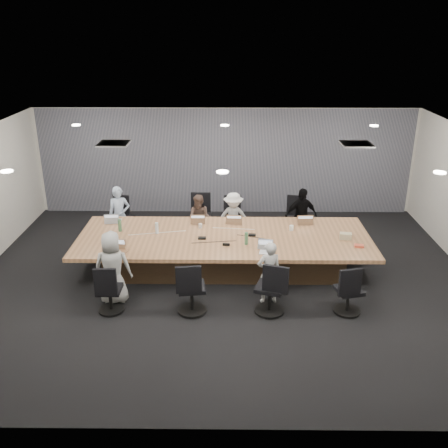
{
  "coord_description": "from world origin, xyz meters",
  "views": [
    {
      "loc": [
        0.1,
        -8.91,
        4.81
      ],
      "look_at": [
        0.0,
        0.4,
        1.05
      ],
      "focal_mm": 40.0,
      "sensor_mm": 36.0,
      "label": 1
    }
  ],
  "objects_px": {
    "person_4": "(113,268)",
    "stapler": "(226,244)",
    "chair_7": "(348,294)",
    "laptop_4": "(119,252)",
    "chair_1": "(201,219)",
    "person_0": "(120,215)",
    "laptop_6": "(267,253)",
    "person_3": "(301,216)",
    "laptop_2": "(234,221)",
    "chair_2": "(233,222)",
    "chair_4": "(110,293)",
    "laptop_1": "(198,221)",
    "person_2": "(233,218)",
    "chair_5": "(192,291)",
    "laptop_3": "(304,222)",
    "mug_brown": "(113,237)",
    "bottle_green_right": "(246,238)",
    "chair_3": "(298,222)",
    "person_1": "(200,219)",
    "laptop_0": "(114,221)",
    "bottle_green_left": "(120,225)",
    "chair_6": "(270,291)",
    "canvas_bag": "(346,236)",
    "snack_packet": "(359,246)",
    "chair_0": "(123,221)",
    "conference_table": "(224,251)",
    "bottle_clear": "(157,228)",
    "person_6": "(269,273)"
  },
  "relations": [
    {
      "from": "conference_table",
      "to": "chair_2",
      "type": "height_order",
      "value": "chair_2"
    },
    {
      "from": "chair_6",
      "to": "canvas_bag",
      "type": "distance_m",
      "value": 2.31
    },
    {
      "from": "person_0",
      "to": "snack_packet",
      "type": "distance_m",
      "value": 5.42
    },
    {
      "from": "person_3",
      "to": "laptop_2",
      "type": "bearing_deg",
      "value": -175.56
    },
    {
      "from": "chair_6",
      "to": "person_6",
      "type": "relative_size",
      "value": 0.69
    },
    {
      "from": "chair_3",
      "to": "laptop_6",
      "type": "relative_size",
      "value": 2.65
    },
    {
      "from": "bottle_clear",
      "to": "person_1",
      "type": "bearing_deg",
      "value": 55.91
    },
    {
      "from": "conference_table",
      "to": "person_1",
      "type": "height_order",
      "value": "person_1"
    },
    {
      "from": "person_0",
      "to": "chair_3",
      "type": "bearing_deg",
      "value": -5.42
    },
    {
      "from": "chair_6",
      "to": "stapler",
      "type": "height_order",
      "value": "chair_6"
    },
    {
      "from": "chair_7",
      "to": "laptop_6",
      "type": "distance_m",
      "value": 1.7
    },
    {
      "from": "conference_table",
      "to": "laptop_0",
      "type": "xyz_separation_m",
      "value": [
        -2.44,
        0.8,
        0.35
      ]
    },
    {
      "from": "stapler",
      "to": "person_1",
      "type": "bearing_deg",
      "value": 116.88
    },
    {
      "from": "chair_5",
      "to": "laptop_6",
      "type": "distance_m",
      "value": 1.68
    },
    {
      "from": "chair_3",
      "to": "person_1",
      "type": "xyz_separation_m",
      "value": [
        -2.34,
        -0.35,
        0.2
      ]
    },
    {
      "from": "laptop_1",
      "to": "chair_1",
      "type": "bearing_deg",
      "value": -89.11
    },
    {
      "from": "chair_3",
      "to": "stapler",
      "type": "height_order",
      "value": "stapler"
    },
    {
      "from": "chair_1",
      "to": "laptop_4",
      "type": "bearing_deg",
      "value": 61.91
    },
    {
      "from": "laptop_6",
      "to": "chair_0",
      "type": "bearing_deg",
      "value": 152.2
    },
    {
      "from": "person_2",
      "to": "bottle_green_right",
      "type": "xyz_separation_m",
      "value": [
        0.24,
        -1.75,
        0.25
      ]
    },
    {
      "from": "laptop_3",
      "to": "mug_brown",
      "type": "xyz_separation_m",
      "value": [
        -4.02,
        -0.98,
        0.04
      ]
    },
    {
      "from": "chair_6",
      "to": "snack_packet",
      "type": "xyz_separation_m",
      "value": [
        1.82,
        1.2,
        0.34
      ]
    },
    {
      "from": "laptop_1",
      "to": "person_2",
      "type": "xyz_separation_m",
      "value": [
        0.78,
        0.55,
        -0.14
      ]
    },
    {
      "from": "laptop_1",
      "to": "person_2",
      "type": "distance_m",
      "value": 0.96
    },
    {
      "from": "chair_2",
      "to": "snack_packet",
      "type": "relative_size",
      "value": 4.18
    },
    {
      "from": "laptop_2",
      "to": "bottle_clear",
      "type": "xyz_separation_m",
      "value": [
        -1.6,
        -0.66,
        0.11
      ]
    },
    {
      "from": "person_4",
      "to": "bottle_green_right",
      "type": "relative_size",
      "value": 5.52
    },
    {
      "from": "chair_1",
      "to": "person_0",
      "type": "relative_size",
      "value": 0.65
    },
    {
      "from": "conference_table",
      "to": "person_6",
      "type": "height_order",
      "value": "person_6"
    },
    {
      "from": "chair_2",
      "to": "laptop_2",
      "type": "height_order",
      "value": "same"
    },
    {
      "from": "person_4",
      "to": "stapler",
      "type": "relative_size",
      "value": 9.74
    },
    {
      "from": "chair_2",
      "to": "chair_4",
      "type": "relative_size",
      "value": 1.04
    },
    {
      "from": "chair_7",
      "to": "person_1",
      "type": "xyz_separation_m",
      "value": [
        -2.79,
        3.05,
        0.21
      ]
    },
    {
      "from": "laptop_0",
      "to": "laptop_6",
      "type": "bearing_deg",
      "value": 148.77
    },
    {
      "from": "chair_5",
      "to": "stapler",
      "type": "relative_size",
      "value": 5.75
    },
    {
      "from": "bottle_green_left",
      "to": "chair_1",
      "type": "bearing_deg",
      "value": 42.02
    },
    {
      "from": "chair_7",
      "to": "laptop_4",
      "type": "xyz_separation_m",
      "value": [
        -4.22,
        0.9,
        0.38
      ]
    },
    {
      "from": "person_0",
      "to": "person_2",
      "type": "relative_size",
      "value": 1.1
    },
    {
      "from": "person_0",
      "to": "laptop_3",
      "type": "xyz_separation_m",
      "value": [
        4.2,
        -0.55,
        0.07
      ]
    },
    {
      "from": "person_2",
      "to": "laptop_2",
      "type": "bearing_deg",
      "value": -92.79
    },
    {
      "from": "chair_2",
      "to": "mug_brown",
      "type": "height_order",
      "value": "mug_brown"
    },
    {
      "from": "chair_7",
      "to": "laptop_4",
      "type": "relative_size",
      "value": 2.38
    },
    {
      "from": "person_0",
      "to": "mug_brown",
      "type": "relative_size",
      "value": 12.89
    },
    {
      "from": "laptop_2",
      "to": "conference_table",
      "type": "bearing_deg",
      "value": 79.82
    },
    {
      "from": "chair_5",
      "to": "chair_6",
      "type": "xyz_separation_m",
      "value": [
        1.38,
        0.0,
        0.01
      ]
    },
    {
      "from": "bottle_green_left",
      "to": "laptop_1",
      "type": "bearing_deg",
      "value": 18.96
    },
    {
      "from": "bottle_green_left",
      "to": "person_3",
      "type": "bearing_deg",
      "value": 15.61
    },
    {
      "from": "person_4",
      "to": "bottle_green_left",
      "type": "distance_m",
      "value": 1.62
    },
    {
      "from": "chair_2",
      "to": "chair_4",
      "type": "bearing_deg",
      "value": 62.55
    },
    {
      "from": "laptop_3",
      "to": "laptop_4",
      "type": "xyz_separation_m",
      "value": [
        -3.77,
        -1.6,
        0.0
      ]
    }
  ]
}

